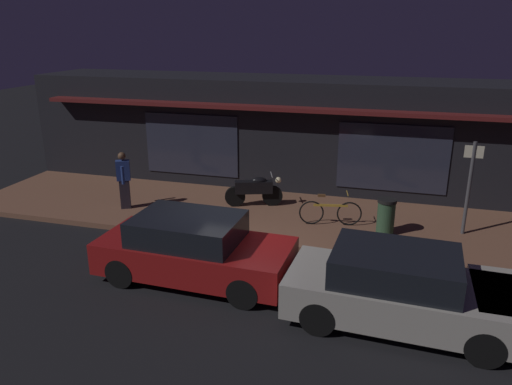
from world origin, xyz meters
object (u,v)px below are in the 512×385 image
at_px(sign_post, 470,183).
at_px(motorcycle, 255,190).
at_px(bicycle_parked, 330,212).
at_px(parked_car_far, 399,289).
at_px(person_photographer, 124,179).
at_px(parked_car_near, 193,249).
at_px(trash_bin, 386,216).

bearing_deg(sign_post, motorcycle, 174.67).
distance_m(bicycle_parked, parked_car_far, 4.44).
xyz_separation_m(sign_post, parked_car_far, (-1.57, -4.40, -0.81)).
distance_m(person_photographer, parked_car_near, 4.70).
bearing_deg(person_photographer, trash_bin, 1.03).
bearing_deg(bicycle_parked, sign_post, 5.88).
relative_size(bicycle_parked, person_photographer, 0.98).
xyz_separation_m(sign_post, parked_car_near, (-5.81, -3.84, -0.81)).
bearing_deg(trash_bin, bicycle_parked, 172.15).
bearing_deg(bicycle_parked, person_photographer, -176.81).
distance_m(person_photographer, trash_bin, 7.36).
xyz_separation_m(motorcycle, parked_car_far, (4.12, -4.94, 0.06)).
bearing_deg(parked_car_far, motorcycle, 129.84).
height_order(bicycle_parked, parked_car_near, parked_car_near).
height_order(motorcycle, parked_car_far, parked_car_far).
relative_size(trash_bin, parked_car_near, 0.22).
xyz_separation_m(motorcycle, person_photographer, (-3.58, -1.21, 0.38)).
bearing_deg(person_photographer, parked_car_near, -42.41).
relative_size(trash_bin, parked_car_far, 0.22).
distance_m(motorcycle, parked_car_far, 6.43).
bearing_deg(parked_car_far, person_photographer, 154.14).
distance_m(motorcycle, trash_bin, 3.92).
relative_size(bicycle_parked, trash_bin, 1.76).
bearing_deg(person_photographer, motorcycle, 18.65).
bearing_deg(motorcycle, bicycle_parked, -20.61).
xyz_separation_m(person_photographer, parked_car_far, (7.69, -3.73, -0.32)).
distance_m(motorcycle, parked_car_near, 4.37).
height_order(person_photographer, parked_car_near, person_photographer).
bearing_deg(sign_post, bicycle_parked, -174.12).
distance_m(sign_post, parked_car_far, 4.75).
relative_size(person_photographer, parked_car_near, 0.40).
bearing_deg(sign_post, trash_bin, -164.22).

